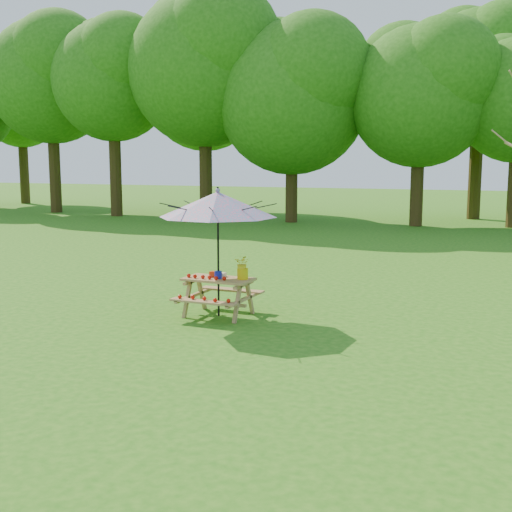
% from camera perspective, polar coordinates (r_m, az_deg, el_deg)
% --- Properties ---
extents(treeline, '(60.00, 12.00, 16.00)m').
position_cam_1_polar(treeline, '(29.32, 4.08, 18.79)').
color(treeline, '#206210').
rests_on(treeline, ground).
extents(picnic_table, '(1.20, 1.32, 0.67)m').
position_cam_1_polar(picnic_table, '(11.23, -3.35, -3.70)').
color(picnic_table, '#9F8448').
rests_on(picnic_table, ground).
extents(patio_umbrella, '(2.61, 2.61, 2.25)m').
position_cam_1_polar(patio_umbrella, '(11.01, -3.42, 4.59)').
color(patio_umbrella, black).
rests_on(patio_umbrella, ground).
extents(produce_bins, '(0.27, 0.33, 0.13)m').
position_cam_1_polar(produce_bins, '(11.20, -3.43, -1.66)').
color(produce_bins, red).
rests_on(produce_bins, picnic_table).
extents(tomatoes_row, '(0.77, 0.13, 0.07)m').
position_cam_1_polar(tomatoes_row, '(11.07, -4.48, -1.89)').
color(tomatoes_row, red).
rests_on(tomatoes_row, picnic_table).
extents(flower_bucket, '(0.27, 0.23, 0.42)m').
position_cam_1_polar(flower_bucket, '(11.01, -1.19, -0.94)').
color(flower_bucket, yellow).
rests_on(flower_bucket, picnic_table).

